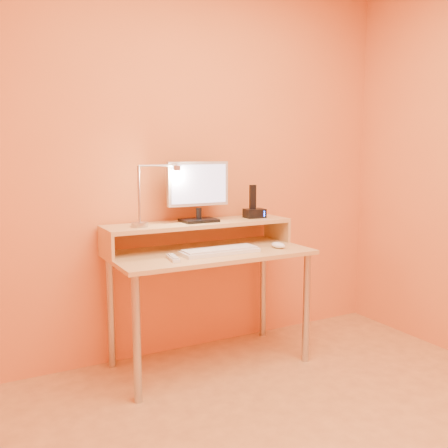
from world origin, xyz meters
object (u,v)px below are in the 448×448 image
phone_dock (255,213)px  keyboard (220,252)px  monitor_panel (198,184)px  lamp_base (140,225)px  remote_control (173,258)px  mouse (278,245)px

phone_dock → keyboard: size_ratio=0.27×
monitor_panel → lamp_base: 0.46m
monitor_panel → keyboard: size_ratio=0.85×
monitor_panel → remote_control: monitor_panel is taller
phone_dock → mouse: 0.32m
remote_control → mouse: bearing=8.9°
phone_dock → remote_control: bearing=-155.2°
monitor_panel → mouse: bearing=-33.2°
lamp_base → phone_dock: bearing=2.1°
lamp_base → remote_control: (0.11, -0.25, -0.16)m
lamp_base → mouse: bearing=-16.6°
monitor_panel → remote_control: bearing=-134.1°
keyboard → remote_control: bearing=-173.7°
lamp_base → mouse: (0.81, -0.24, -0.15)m
keyboard → phone_dock: bearing=32.1°
lamp_base → mouse: size_ratio=0.90×
remote_control → lamp_base: bearing=120.9°
monitor_panel → phone_dock: size_ratio=3.10×
monitor_panel → mouse: size_ratio=3.64×
monitor_panel → keyboard: bearing=-84.5°
monitor_panel → remote_control: (-0.29, -0.29, -0.39)m
phone_dock → lamp_base: bearing=-174.9°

